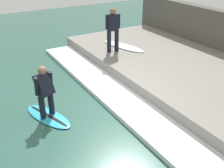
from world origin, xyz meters
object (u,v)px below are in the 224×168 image
object	(u,v)px
surfer_riding	(45,89)
surfer_waiting_near	(113,28)
surfboard_waiting_near	(123,46)
surfboard_riding	(48,116)

from	to	relation	value
surfer_riding	surfer_waiting_near	distance (m)	4.22
surfer_waiting_near	surfboard_waiting_near	bearing A→B (deg)	20.80
surfboard_riding	surfboard_waiting_near	size ratio (longest dim) A/B	0.79
surfer_riding	surfboard_waiting_near	world-z (taller)	surfer_riding
surfboard_riding	surfer_waiting_near	distance (m)	4.40
surfer_waiting_near	surfboard_waiting_near	world-z (taller)	surfer_waiting_near
surfer_riding	surfer_waiting_near	size ratio (longest dim) A/B	0.85
surfboard_riding	surfer_riding	distance (m)	0.81
surfer_riding	surfboard_waiting_near	bearing A→B (deg)	32.84
surfer_waiting_near	surfboard_waiting_near	distance (m)	1.13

